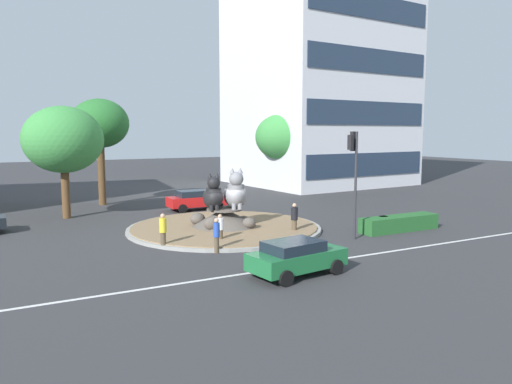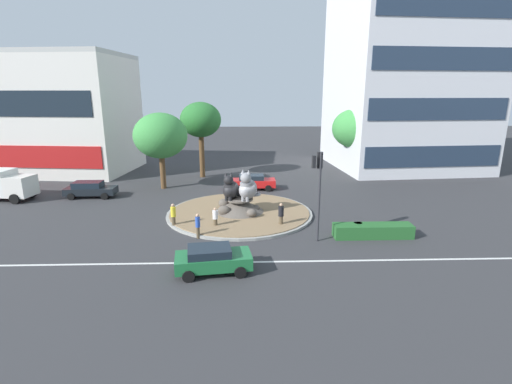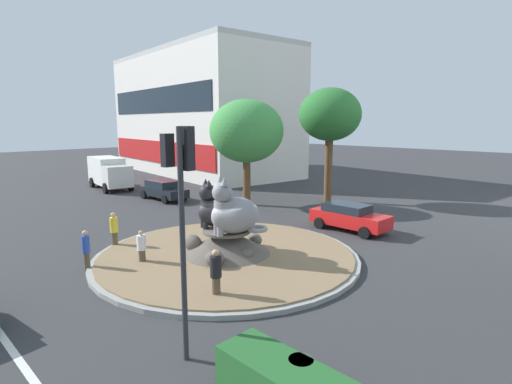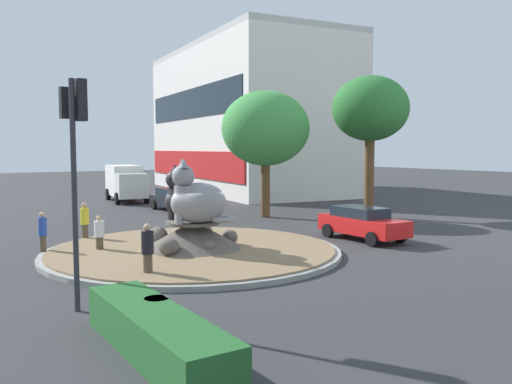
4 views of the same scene
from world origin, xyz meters
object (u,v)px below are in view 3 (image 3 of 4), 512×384
(broadleaf_tree_behind_island, at_px, (247,131))
(pedestrian_white_shirt, at_px, (142,248))
(cat_statue_black, at_px, (217,209))
(shophouse_block, at_px, (200,114))
(delivery_box_truck, at_px, (109,172))
(pedestrian_yellow_shirt, at_px, (114,230))
(second_tree_near_tower, at_px, (330,116))
(pedestrian_blue_shirt, at_px, (86,249))
(pedestrian_black_shirt, at_px, (216,274))
(cat_statue_grey, at_px, (233,213))
(parked_car_right, at_px, (349,216))
(litter_bin, at_px, (301,378))
(traffic_light_mast, at_px, (182,194))
(sedan_on_far_lane, at_px, (163,190))

(broadleaf_tree_behind_island, relative_size, pedestrian_white_shirt, 4.88)
(cat_statue_black, relative_size, shophouse_block, 0.09)
(delivery_box_truck, bearing_deg, pedestrian_yellow_shirt, -16.10)
(second_tree_near_tower, relative_size, pedestrian_white_shirt, 5.45)
(shophouse_block, relative_size, pedestrian_blue_shirt, 15.29)
(pedestrian_yellow_shirt, bearing_deg, pedestrian_black_shirt, -8.61)
(broadleaf_tree_behind_island, bearing_deg, cat_statue_grey, -46.30)
(cat_statue_black, xyz_separation_m, cat_statue_grey, (1.35, -0.22, 0.10))
(pedestrian_white_shirt, relative_size, parked_car_right, 0.36)
(delivery_box_truck, bearing_deg, shophouse_block, 115.76)
(cat_statue_grey, height_order, pedestrian_white_shirt, cat_statue_grey)
(cat_statue_black, relative_size, second_tree_near_tower, 0.27)
(pedestrian_white_shirt, xyz_separation_m, litter_bin, (9.84, -1.68, -0.36))
(second_tree_near_tower, bearing_deg, shophouse_block, 167.97)
(cat_statue_grey, height_order, litter_bin, cat_statue_grey)
(delivery_box_truck, height_order, litter_bin, delivery_box_truck)
(cat_statue_grey, xyz_separation_m, broadleaf_tree_behind_island, (-8.51, 8.90, 3.12))
(cat_statue_black, xyz_separation_m, pedestrian_blue_shirt, (-2.04, -5.11, -1.19))
(shophouse_block, xyz_separation_m, delivery_box_truck, (4.28, -13.68, -5.44))
(shophouse_block, height_order, pedestrian_blue_shirt, shophouse_block)
(traffic_light_mast, bearing_deg, broadleaf_tree_behind_island, 36.14)
(parked_car_right, bearing_deg, second_tree_near_tower, 133.32)
(sedan_on_far_lane, bearing_deg, litter_bin, -25.82)
(cat_statue_black, height_order, delivery_box_truck, cat_statue_black)
(second_tree_near_tower, distance_m, pedestrian_white_shirt, 18.27)
(sedan_on_far_lane, distance_m, litter_bin, 24.41)
(cat_statue_grey, xyz_separation_m, sedan_on_far_lane, (-14.62, 5.68, -1.43))
(shophouse_block, bearing_deg, broadleaf_tree_behind_island, -21.74)
(cat_statue_black, height_order, cat_statue_grey, cat_statue_grey)
(broadleaf_tree_behind_island, xyz_separation_m, delivery_box_truck, (-14.16, -3.78, -3.81))
(pedestrian_yellow_shirt, relative_size, pedestrian_white_shirt, 1.15)
(sedan_on_far_lane, bearing_deg, pedestrian_blue_shirt, -43.96)
(pedestrian_yellow_shirt, distance_m, pedestrian_black_shirt, 7.77)
(shophouse_block, relative_size, litter_bin, 29.29)
(pedestrian_yellow_shirt, height_order, pedestrian_black_shirt, pedestrian_black_shirt)
(sedan_on_far_lane, relative_size, delivery_box_truck, 0.69)
(sedan_on_far_lane, height_order, litter_bin, sedan_on_far_lane)
(broadleaf_tree_behind_island, height_order, pedestrian_yellow_shirt, broadleaf_tree_behind_island)
(cat_statue_black, bearing_deg, delivery_box_truck, -85.05)
(parked_car_right, bearing_deg, cat_statue_black, -104.08)
(broadleaf_tree_behind_island, height_order, pedestrian_blue_shirt, broadleaf_tree_behind_island)
(cat_statue_black, height_order, traffic_light_mast, traffic_light_mast)
(cat_statue_black, bearing_deg, pedestrian_blue_shirt, -3.89)
(pedestrian_yellow_shirt, relative_size, pedestrian_blue_shirt, 1.04)
(cat_statue_black, bearing_deg, pedestrian_black_shirt, 68.06)
(shophouse_block, bearing_deg, cat_statue_black, -29.49)
(pedestrian_black_shirt, bearing_deg, parked_car_right, 152.03)
(pedestrian_black_shirt, distance_m, litter_bin, 5.43)
(pedestrian_blue_shirt, distance_m, pedestrian_black_shirt, 6.11)
(parked_car_right, bearing_deg, delivery_box_truck, -172.73)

